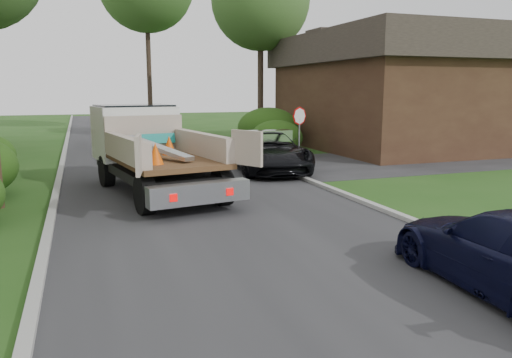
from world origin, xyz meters
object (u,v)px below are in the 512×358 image
object	(u,v)px
house_right	(392,90)
tree_right_far	(261,1)
stop_sign	(299,124)
flatbed_truck	(146,144)
black_pickup	(268,151)

from	to	relation	value
house_right	tree_right_far	size ratio (longest dim) A/B	1.13
house_right	tree_right_far	xyz separation A→B (m)	(-5.50, 6.00, 5.32)
stop_sign	tree_right_far	world-z (taller)	tree_right_far
house_right	flatbed_truck	xyz separation A→B (m)	(-14.32, -7.55, -1.71)
tree_right_far	flatbed_truck	bearing A→B (deg)	-123.06
tree_right_far	flatbed_truck	size ratio (longest dim) A/B	1.56
stop_sign	black_pickup	size ratio (longest dim) A/B	0.45
stop_sign	tree_right_far	bearing A→B (deg)	78.19
house_right	black_pickup	bearing A→B (deg)	-149.44
stop_sign	black_pickup	world-z (taller)	stop_sign
black_pickup	flatbed_truck	bearing A→B (deg)	-150.87
flatbed_truck	house_right	bearing A→B (deg)	18.35
house_right	flatbed_truck	world-z (taller)	house_right
house_right	flatbed_truck	size ratio (longest dim) A/B	1.75
tree_right_far	black_pickup	distance (m)	14.42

